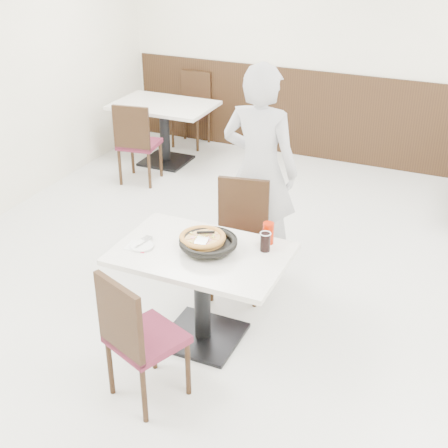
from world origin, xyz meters
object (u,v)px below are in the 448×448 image
at_px(chair_far, 238,242).
at_px(pizza, 202,240).
at_px(cola_glass, 265,242).
at_px(bg_chair_left_far, 190,110).
at_px(side_plate, 142,246).
at_px(bg_chair_left_near, 139,142).
at_px(bg_table_left, 165,133).
at_px(diner_person, 260,171).
at_px(pizza_pan, 208,245).
at_px(main_table, 202,296).
at_px(red_cup, 268,233).
at_px(chair_near, 147,336).

xyz_separation_m(chair_far, pizza, (-0.01, -0.63, 0.34)).
relative_size(cola_glass, bg_chair_left_far, 0.14).
xyz_separation_m(pizza, side_plate, (-0.39, -0.18, -0.05)).
relative_size(pizza, bg_chair_left_near, 0.33).
relative_size(side_plate, cola_glass, 1.28).
relative_size(chair_far, bg_table_left, 0.79).
height_order(side_plate, diner_person, diner_person).
relative_size(pizza_pan, bg_chair_left_far, 0.38).
distance_m(main_table, chair_far, 0.69).
xyz_separation_m(main_table, chair_far, (-0.01, 0.69, 0.10)).
height_order(chair_far, bg_chair_left_far, same).
bearing_deg(diner_person, bg_chair_left_near, -31.50).
bearing_deg(main_table, chair_far, 90.63).
height_order(pizza_pan, bg_table_left, pizza_pan).
bearing_deg(bg_chair_left_near, bg_table_left, 83.58).
relative_size(main_table, bg_table_left, 1.00).
xyz_separation_m(side_plate, bg_table_left, (-1.56, 3.13, -0.38)).
relative_size(chair_far, bg_chair_left_far, 1.00).
relative_size(main_table, bg_chair_left_near, 1.26).
distance_m(red_cup, bg_chair_left_far, 4.14).
xyz_separation_m(main_table, bg_table_left, (-1.97, 3.01, 0.00)).
bearing_deg(bg_chair_left_far, bg_table_left, 87.99).
xyz_separation_m(pizza_pan, bg_table_left, (-2.01, 2.98, -0.42)).
bearing_deg(chair_near, main_table, 106.50).
bearing_deg(pizza_pan, bg_chair_left_near, 130.21).
bearing_deg(cola_glass, side_plate, -159.06).
xyz_separation_m(chair_far, cola_glass, (0.41, -0.49, 0.34)).
bearing_deg(cola_glass, red_cup, 99.45).
distance_m(bg_table_left, bg_chair_left_near, 0.64).
relative_size(cola_glass, bg_chair_left_near, 0.14).
distance_m(chair_far, bg_chair_left_near, 2.58).
xyz_separation_m(pizza_pan, bg_chair_left_far, (-2.00, 3.66, -0.32)).
bearing_deg(chair_near, cola_glass, 83.76).
relative_size(cola_glass, bg_table_left, 0.11).
distance_m(pizza, bg_chair_left_far, 4.13).
bearing_deg(bg_chair_left_near, pizza_pan, -57.97).
height_order(red_cup, bg_chair_left_far, bg_chair_left_far).
height_order(chair_far, pizza, chair_far).
distance_m(cola_glass, red_cup, 0.11).
relative_size(side_plate, red_cup, 1.04).
relative_size(pizza, bg_chair_left_far, 0.33).
relative_size(side_plate, bg_chair_left_far, 0.17).
bearing_deg(chair_far, cola_glass, 119.14).
height_order(side_plate, bg_chair_left_near, bg_chair_left_near).
distance_m(chair_far, cola_glass, 0.72).
distance_m(chair_near, bg_chair_left_far, 4.76).
height_order(cola_glass, bg_table_left, cola_glass).
bearing_deg(main_table, red_cup, 38.37).
distance_m(chair_far, diner_person, 0.65).
xyz_separation_m(pizza_pan, diner_person, (-0.06, 1.13, 0.12)).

